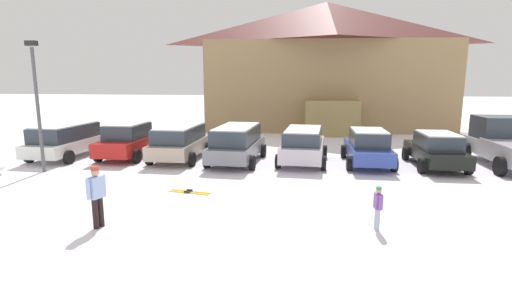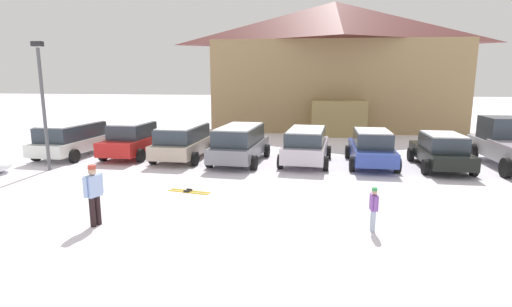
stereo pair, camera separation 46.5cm
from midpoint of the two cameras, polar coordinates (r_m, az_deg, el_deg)
The scene contains 14 objects.
ground at distance 8.36m, azimuth -11.42°, elevation -17.52°, with size 160.00×160.00×0.00m, color white.
ski_lodge at distance 33.20m, azimuth 9.44°, elevation 12.42°, with size 18.95×12.37×9.71m.
parked_white_suv at distance 21.95m, azimuth -26.00°, elevation 1.80°, with size 2.41×4.72×1.67m.
parked_red_sedan at distance 20.89m, azimuth -18.25°, elevation 1.84°, with size 2.21×4.55×1.73m.
parked_beige_suv at distance 19.62m, azimuth -11.49°, elevation 1.71°, with size 2.30×4.52×1.66m.
parked_grey_wagon at distance 18.62m, azimuth -3.48°, elevation 1.52°, with size 2.45×4.81×1.72m.
parked_silver_wagon at distance 18.52m, azimuth 6.03°, elevation 1.30°, with size 2.39×4.42×1.63m.
parked_blue_hatchback at distance 18.79m, azimuth 14.99°, elevation 0.92°, with size 2.09×4.53×1.62m.
parked_black_sedan at distance 19.25m, azimuth 23.70°, elevation 0.52°, with size 2.08×4.39×1.56m.
pickup_truck at distance 20.98m, azimuth 31.67°, elevation 1.16°, with size 2.53×5.89×2.15m.
skier_adult_in_blue_parka at distance 11.41m, azimuth -22.91°, elevation -5.27°, with size 0.36×0.59×1.67m.
skier_child_in_purple_jacket at distance 10.86m, azimuth 15.84°, elevation -7.17°, with size 0.20×0.43×1.16m.
pair_of_skis at distance 14.15m, azimuth -10.45°, elevation -5.42°, with size 1.56×0.58×0.08m.
lamp_post at distance 18.89m, azimuth -29.43°, elevation 6.72°, with size 0.44×0.24×5.37m.
Camera 1 is at (2.21, -6.99, 3.95)m, focal length 28.00 mm.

